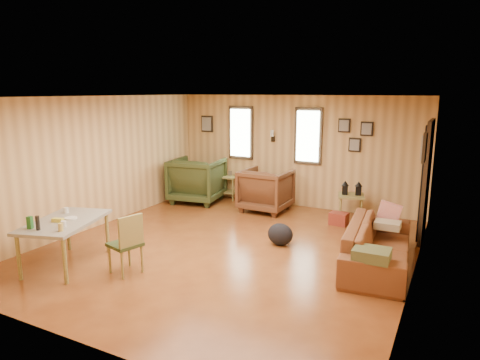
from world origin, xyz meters
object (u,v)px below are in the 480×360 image
object	(u,v)px
sofa	(378,238)
recliner_brown	(266,188)
end_table	(226,183)
side_table	(351,194)
recliner_green	(197,178)
dining_table	(64,225)

from	to	relation	value
sofa	recliner_brown	xyz separation A→B (m)	(-2.61, 1.92, 0.07)
recliner_brown	end_table	world-z (taller)	recliner_brown
recliner_brown	side_table	xyz separation A→B (m)	(1.75, 0.15, 0.04)
recliner_green	dining_table	distance (m)	3.96
sofa	end_table	distance (m)	4.57
recliner_brown	recliner_green	xyz separation A→B (m)	(-1.69, -0.03, 0.06)
recliner_brown	dining_table	distance (m)	4.22
recliner_green	end_table	distance (m)	0.74
recliner_green	end_table	xyz separation A→B (m)	(0.44, 0.56, -0.17)
dining_table	sofa	bearing A→B (deg)	10.43
recliner_brown	recliner_green	world-z (taller)	recliner_green
sofa	end_table	bearing A→B (deg)	52.50
dining_table	end_table	bearing A→B (deg)	71.36
recliner_brown	side_table	bearing A→B (deg)	-173.95
recliner_brown	recliner_green	bearing A→B (deg)	2.16
sofa	recliner_green	distance (m)	4.70
recliner_brown	end_table	size ratio (longest dim) A/B	1.45
end_table	side_table	world-z (taller)	side_table
side_table	dining_table	xyz separation A→B (m)	(-3.13, -4.13, 0.09)
sofa	side_table	world-z (taller)	sofa
recliner_green	side_table	world-z (taller)	recliner_green
recliner_green	end_table	world-z (taller)	recliner_green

